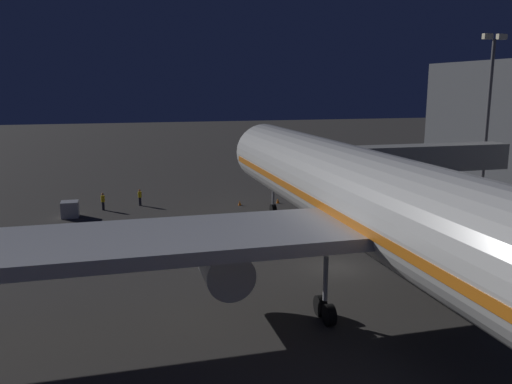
# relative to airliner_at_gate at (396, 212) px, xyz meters

# --- Properties ---
(ground_plane) EXTENTS (320.00, 320.00, 0.00)m
(ground_plane) POSITION_rel_airliner_at_gate_xyz_m (0.00, -7.95, -5.98)
(ground_plane) COLOR #383533
(airliner_at_gate) EXTENTS (55.77, 61.79, 20.62)m
(airliner_at_gate) POSITION_rel_airliner_at_gate_xyz_m (0.00, 0.00, 0.00)
(airliner_at_gate) COLOR silver
(airliner_at_gate) RESTS_ON ground_plane
(jet_bridge) EXTENTS (20.04, 3.40, 7.60)m
(jet_bridge) POSITION_rel_airliner_at_gate_xyz_m (-10.89, -19.02, 0.08)
(jet_bridge) COLOR #9E9E99
(jet_bridge) RESTS_ON ground_plane
(apron_floodlight_mast) EXTENTS (2.90, 0.50, 18.53)m
(apron_floodlight_mast) POSITION_rel_airliner_at_gate_xyz_m (-25.50, -25.19, 4.73)
(apron_floodlight_mast) COLOR #59595E
(apron_floodlight_mast) RESTS_ON ground_plane
(baggage_container_far_row) EXTENTS (1.67, 1.63, 1.61)m
(baggage_container_far_row) POSITION_rel_airliner_at_gate_xyz_m (19.87, -28.67, -5.17)
(baggage_container_far_row) COLOR #B7BABF
(baggage_container_far_row) RESTS_ON ground_plane
(ground_crew_near_nose_gear) EXTENTS (0.40, 0.40, 1.85)m
(ground_crew_near_nose_gear) POSITION_rel_airliner_at_gate_xyz_m (16.72, -30.96, -4.96)
(ground_crew_near_nose_gear) COLOR black
(ground_crew_near_nose_gear) RESTS_ON ground_plane
(ground_crew_under_port_wing) EXTENTS (0.40, 0.40, 1.82)m
(ground_crew_under_port_wing) POSITION_rel_airliner_at_gate_xyz_m (12.83, -32.18, -4.97)
(ground_crew_under_port_wing) COLOR black
(ground_crew_under_port_wing) RESTS_ON ground_plane
(traffic_cone_nose_port) EXTENTS (0.36, 0.36, 0.55)m
(traffic_cone_nose_port) POSITION_rel_airliner_at_gate_xyz_m (-2.20, -29.46, -5.71)
(traffic_cone_nose_port) COLOR orange
(traffic_cone_nose_port) RESTS_ON ground_plane
(traffic_cone_nose_starboard) EXTENTS (0.36, 0.36, 0.55)m
(traffic_cone_nose_starboard) POSITION_rel_airliner_at_gate_xyz_m (2.20, -29.46, -5.71)
(traffic_cone_nose_starboard) COLOR orange
(traffic_cone_nose_starboard) RESTS_ON ground_plane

